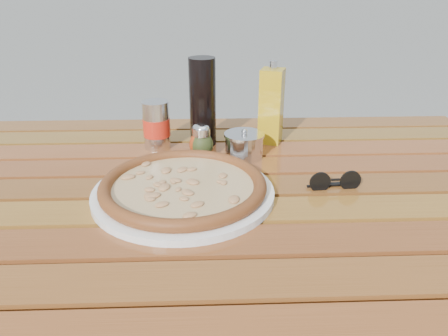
{
  "coord_description": "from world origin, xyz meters",
  "views": [
    {
      "loc": [
        -0.03,
        -0.82,
        1.16
      ],
      "look_at": [
        0.0,
        0.02,
        0.78
      ],
      "focal_mm": 35.0,
      "sensor_mm": 36.0,
      "label": 1
    }
  ],
  "objects_px": {
    "oregano_shaker": "(202,141)",
    "soda_can": "(157,126)",
    "plate": "(183,193)",
    "sunglasses": "(335,182)",
    "dark_bottle": "(203,102)",
    "parmesan_tin": "(244,145)",
    "pizza": "(183,186)",
    "pepper_shaker": "(200,141)",
    "table": "(224,216)",
    "olive_oil_cruet": "(271,106)"
  },
  "relations": [
    {
      "from": "oregano_shaker",
      "to": "sunglasses",
      "type": "height_order",
      "value": "oregano_shaker"
    },
    {
      "from": "soda_can",
      "to": "olive_oil_cruet",
      "type": "relative_size",
      "value": 0.57
    },
    {
      "from": "olive_oil_cruet",
      "to": "sunglasses",
      "type": "distance_m",
      "value": 0.3
    },
    {
      "from": "plate",
      "to": "pizza",
      "type": "xyz_separation_m",
      "value": [
        -0.0,
        -0.0,
        0.02
      ]
    },
    {
      "from": "plate",
      "to": "olive_oil_cruet",
      "type": "distance_m",
      "value": 0.37
    },
    {
      "from": "plate",
      "to": "dark_bottle",
      "type": "xyz_separation_m",
      "value": [
        0.04,
        0.29,
        0.1
      ]
    },
    {
      "from": "parmesan_tin",
      "to": "table",
      "type": "bearing_deg",
      "value": -109.36
    },
    {
      "from": "oregano_shaker",
      "to": "soda_can",
      "type": "relative_size",
      "value": 0.68
    },
    {
      "from": "table",
      "to": "dark_bottle",
      "type": "distance_m",
      "value": 0.31
    },
    {
      "from": "table",
      "to": "olive_oil_cruet",
      "type": "relative_size",
      "value": 6.67
    },
    {
      "from": "plate",
      "to": "pepper_shaker",
      "type": "bearing_deg",
      "value": 81.12
    },
    {
      "from": "table",
      "to": "pizza",
      "type": "xyz_separation_m",
      "value": [
        -0.08,
        -0.04,
        0.1
      ]
    },
    {
      "from": "pizza",
      "to": "oregano_shaker",
      "type": "xyz_separation_m",
      "value": [
        0.04,
        0.2,
        0.02
      ]
    },
    {
      "from": "plate",
      "to": "sunglasses",
      "type": "bearing_deg",
      "value": 3.57
    },
    {
      "from": "parmesan_tin",
      "to": "sunglasses",
      "type": "height_order",
      "value": "parmesan_tin"
    },
    {
      "from": "pizza",
      "to": "dark_bottle",
      "type": "relative_size",
      "value": 1.77
    },
    {
      "from": "sunglasses",
      "to": "plate",
      "type": "bearing_deg",
      "value": 179.22
    },
    {
      "from": "soda_can",
      "to": "parmesan_tin",
      "type": "bearing_deg",
      "value": -17.61
    },
    {
      "from": "olive_oil_cruet",
      "to": "parmesan_tin",
      "type": "xyz_separation_m",
      "value": [
        -0.08,
        -0.1,
        -0.07
      ]
    },
    {
      "from": "plate",
      "to": "oregano_shaker",
      "type": "xyz_separation_m",
      "value": [
        0.04,
        0.2,
        0.03
      ]
    },
    {
      "from": "oregano_shaker",
      "to": "olive_oil_cruet",
      "type": "height_order",
      "value": "olive_oil_cruet"
    },
    {
      "from": "pizza",
      "to": "pepper_shaker",
      "type": "distance_m",
      "value": 0.21
    },
    {
      "from": "olive_oil_cruet",
      "to": "sunglasses",
      "type": "xyz_separation_m",
      "value": [
        0.1,
        -0.28,
        -0.08
      ]
    },
    {
      "from": "pizza",
      "to": "olive_oil_cruet",
      "type": "bearing_deg",
      "value": 54.27
    },
    {
      "from": "soda_can",
      "to": "sunglasses",
      "type": "bearing_deg",
      "value": -32.38
    },
    {
      "from": "dark_bottle",
      "to": "parmesan_tin",
      "type": "height_order",
      "value": "dark_bottle"
    },
    {
      "from": "soda_can",
      "to": "oregano_shaker",
      "type": "bearing_deg",
      "value": -28.82
    },
    {
      "from": "table",
      "to": "soda_can",
      "type": "height_order",
      "value": "soda_can"
    },
    {
      "from": "plate",
      "to": "olive_oil_cruet",
      "type": "bearing_deg",
      "value": 54.27
    },
    {
      "from": "dark_bottle",
      "to": "olive_oil_cruet",
      "type": "distance_m",
      "value": 0.17
    },
    {
      "from": "pepper_shaker",
      "to": "sunglasses",
      "type": "relative_size",
      "value": 0.75
    },
    {
      "from": "dark_bottle",
      "to": "soda_can",
      "type": "relative_size",
      "value": 1.83
    },
    {
      "from": "dark_bottle",
      "to": "soda_can",
      "type": "distance_m",
      "value": 0.13
    },
    {
      "from": "plate",
      "to": "soda_can",
      "type": "bearing_deg",
      "value": 106.31
    },
    {
      "from": "dark_bottle",
      "to": "sunglasses",
      "type": "height_order",
      "value": "dark_bottle"
    },
    {
      "from": "oregano_shaker",
      "to": "plate",
      "type": "bearing_deg",
      "value": -100.0
    },
    {
      "from": "plate",
      "to": "pizza",
      "type": "height_order",
      "value": "pizza"
    },
    {
      "from": "oregano_shaker",
      "to": "dark_bottle",
      "type": "bearing_deg",
      "value": 88.24
    },
    {
      "from": "oregano_shaker",
      "to": "soda_can",
      "type": "height_order",
      "value": "soda_can"
    },
    {
      "from": "soda_can",
      "to": "pepper_shaker",
      "type": "bearing_deg",
      "value": -27.86
    },
    {
      "from": "soda_can",
      "to": "sunglasses",
      "type": "height_order",
      "value": "soda_can"
    },
    {
      "from": "pizza",
      "to": "olive_oil_cruet",
      "type": "distance_m",
      "value": 0.37
    },
    {
      "from": "pepper_shaker",
      "to": "olive_oil_cruet",
      "type": "bearing_deg",
      "value": 26.31
    },
    {
      "from": "oregano_shaker",
      "to": "sunglasses",
      "type": "xyz_separation_m",
      "value": [
        0.27,
        -0.18,
        -0.02
      ]
    },
    {
      "from": "oregano_shaker",
      "to": "pepper_shaker",
      "type": "bearing_deg",
      "value": 128.71
    },
    {
      "from": "pizza",
      "to": "oregano_shaker",
      "type": "bearing_deg",
      "value": 80.0
    },
    {
      "from": "pizza",
      "to": "pepper_shaker",
      "type": "xyz_separation_m",
      "value": [
        0.03,
        0.21,
        0.02
      ]
    },
    {
      "from": "table",
      "to": "sunglasses",
      "type": "relative_size",
      "value": 12.73
    },
    {
      "from": "plate",
      "to": "soda_can",
      "type": "height_order",
      "value": "soda_can"
    },
    {
      "from": "oregano_shaker",
      "to": "parmesan_tin",
      "type": "xyz_separation_m",
      "value": [
        0.1,
        -0.01,
        -0.01
      ]
    }
  ]
}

